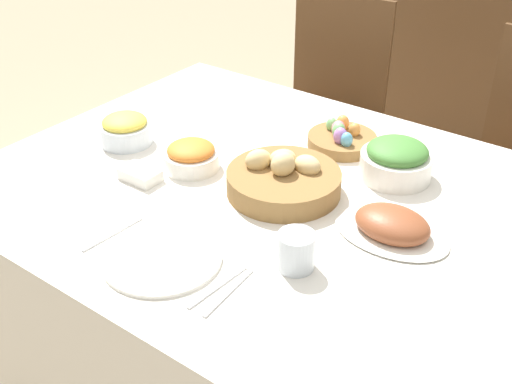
{
  "coord_description": "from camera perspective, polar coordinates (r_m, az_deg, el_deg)",
  "views": [
    {
      "loc": [
        0.82,
        -1.18,
        1.61
      ],
      "look_at": [
        0.01,
        -0.09,
        0.76
      ],
      "focal_mm": 45.0,
      "sensor_mm": 36.0,
      "label": 1
    }
  ],
  "objects": [
    {
      "name": "bread_basket",
      "position": [
        1.66,
        2.47,
        1.13
      ],
      "size": [
        0.3,
        0.3,
        0.12
      ],
      "color": "olive",
      "rests_on": "dining_table"
    },
    {
      "name": "dinner_plate",
      "position": [
        1.45,
        -8.35,
        -5.81
      ],
      "size": [
        0.27,
        0.27,
        0.01
      ],
      "color": "white",
      "rests_on": "dining_table"
    },
    {
      "name": "spoon",
      "position": [
        1.35,
        -2.45,
        -8.89
      ],
      "size": [
        0.02,
        0.18,
        0.0
      ],
      "rotation": [
        0.0,
        0.0,
        0.07
      ],
      "color": "silver",
      "rests_on": "dining_table"
    },
    {
      "name": "ground_plane",
      "position": [
        2.16,
        1.19,
        -16.35
      ],
      "size": [
        12.0,
        12.0,
        0.0
      ],
      "primitive_type": "plane",
      "color": "tan"
    },
    {
      "name": "ham_platter",
      "position": [
        1.54,
        12.0,
        -2.98
      ],
      "size": [
        0.28,
        0.2,
        0.07
      ],
      "color": "white",
      "rests_on": "dining_table"
    },
    {
      "name": "pineapple_bowl",
      "position": [
        1.94,
        -11.54,
        5.48
      ],
      "size": [
        0.15,
        0.15,
        0.09
      ],
      "color": "silver",
      "rests_on": "dining_table"
    },
    {
      "name": "chair_far_left",
      "position": [
        2.68,
        6.22,
        7.36
      ],
      "size": [
        0.46,
        0.46,
        0.95
      ],
      "rotation": [
        0.0,
        0.0,
        0.1
      ],
      "color": "brown",
      "rests_on": "ground"
    },
    {
      "name": "butter_dish",
      "position": [
        1.75,
        -10.26,
        1.52
      ],
      "size": [
        0.11,
        0.07,
        0.03
      ],
      "color": "white",
      "rests_on": "dining_table"
    },
    {
      "name": "drinking_cup",
      "position": [
        1.4,
        3.58,
        -5.25
      ],
      "size": [
        0.08,
        0.08,
        0.09
      ],
      "color": "silver",
      "rests_on": "dining_table"
    },
    {
      "name": "green_salad_bowl",
      "position": [
        1.76,
        12.37,
        2.78
      ],
      "size": [
        0.19,
        0.19,
        0.11
      ],
      "color": "white",
      "rests_on": "dining_table"
    },
    {
      "name": "sideboard",
      "position": [
        3.44,
        21.18,
        9.79
      ],
      "size": [
        1.15,
        0.44,
        0.88
      ],
      "color": "brown",
      "rests_on": "ground"
    },
    {
      "name": "fork",
      "position": [
        1.55,
        -12.63,
        -3.65
      ],
      "size": [
        0.02,
        0.18,
        0.0
      ],
      "rotation": [
        0.0,
        0.0,
        -0.07
      ],
      "color": "silver",
      "rests_on": "dining_table"
    },
    {
      "name": "dining_table",
      "position": [
        1.9,
        1.31,
        -9.06
      ],
      "size": [
        1.54,
        1.19,
        0.72
      ],
      "color": "white",
      "rests_on": "ground"
    },
    {
      "name": "knife",
      "position": [
        1.37,
        -3.44,
        -8.39
      ],
      "size": [
        0.02,
        0.18,
        0.0
      ],
      "rotation": [
        0.0,
        0.0,
        -0.07
      ],
      "color": "silver",
      "rests_on": "dining_table"
    },
    {
      "name": "egg_basket",
      "position": [
        1.9,
        7.64,
        4.75
      ],
      "size": [
        0.2,
        0.2,
        0.08
      ],
      "color": "olive",
      "rests_on": "dining_table"
    },
    {
      "name": "carrot_bowl",
      "position": [
        1.78,
        -5.78,
        3.21
      ],
      "size": [
        0.15,
        0.15,
        0.08
      ],
      "color": "white",
      "rests_on": "dining_table"
    }
  ]
}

